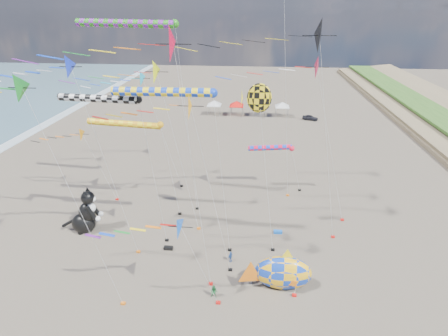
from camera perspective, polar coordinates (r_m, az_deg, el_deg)
The scene contains 25 objects.
delta_kite_0 at distance 31.93m, azimuth 15.93°, elevation 19.89°, with size 14.13×3.11×21.76m.
delta_kite_1 at distance 44.79m, azimuth -22.83°, elevation 4.32°, with size 9.19×1.85×9.29m.
delta_kite_2 at distance 33.57m, azimuth -11.87°, elevation 14.43°, with size 12.41×2.48×18.01m.
delta_kite_3 at distance 24.42m, azimuth -11.17°, elevation 18.90°, with size 12.61×2.59×21.51m.
delta_kite_4 at distance 44.24m, azimuth -13.11°, elevation 13.61°, with size 10.55×2.13×15.47m.
delta_kite_5 at distance 25.90m, azimuth -30.75°, elevation 10.08°, with size 11.25×2.14×18.58m.
delta_kite_6 at distance 31.30m, azimuth -24.15°, elevation 14.40°, with size 10.05×2.08×19.08m.
delta_kite_7 at distance 26.58m, azimuth -8.44°, elevation -9.19°, with size 9.33×2.01×8.86m.
delta_kite_8 at distance 35.76m, azimuth 15.28°, elevation 15.14°, with size 12.94×2.53×18.28m.
delta_kite_10 at distance 26.96m, azimuth -7.29°, elevation 9.16°, with size 10.84×2.30×16.51m.
windsock_0 at distance 29.88m, azimuth -9.30°, elevation 12.03°, with size 10.18×0.80×16.27m.
windsock_1 at distance 33.04m, azimuth -19.34°, elevation 10.49°, with size 9.06×0.70×15.28m.
windsock_2 at distance 37.93m, azimuth -15.30°, elevation 21.70°, with size 11.72×0.81×21.17m.
windsock_3 at distance 44.73m, azimuth 7.97°, elevation 3.25°, with size 7.17×0.70×6.35m.
windsock_4 at distance 38.66m, azimuth -15.44°, elevation 6.90°, with size 9.53×0.72×11.34m.
angelfish_kite at distance 31.52m, azimuth 5.39°, elevation 11.07°, with size 3.74×3.02×16.26m.
cat_inflatable at distance 40.25m, azimuth -21.92°, elevation -6.43°, with size 3.82×1.91×5.16m, color black, non-canonical shape.
fish_inflatable at distance 31.60m, azimuth 9.49°, elevation -16.50°, with size 6.60×2.82×4.13m.
person_adult at distance 32.06m, azimuth 4.25°, elevation -17.44°, with size 0.55×0.36×1.49m, color gray.
child_green at distance 30.96m, azimuth -1.64°, elevation -19.56°, with size 0.60×0.47×1.24m, color #1F6D35.
child_blue at distance 34.42m, azimuth 1.07°, elevation -14.25°, with size 0.66×0.28×1.13m, color #2A56A7.
kite_bag_0 at distance 38.77m, azimuth 8.79°, elevation -10.27°, with size 0.90×0.44×0.30m, color blue.
kite_bag_1 at distance 36.54m, azimuth -9.06°, elevation -12.78°, with size 0.90×0.44×0.30m, color black.
tent_row at distance 78.21m, azimuth 3.95°, elevation 10.72°, with size 19.20×4.20×3.80m.
parked_car at distance 77.78m, azimuth 13.89°, elevation 7.99°, with size 1.31×3.26×1.11m, color #26262D.
Camera 1 is at (3.53, -15.79, 22.33)m, focal length 28.00 mm.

